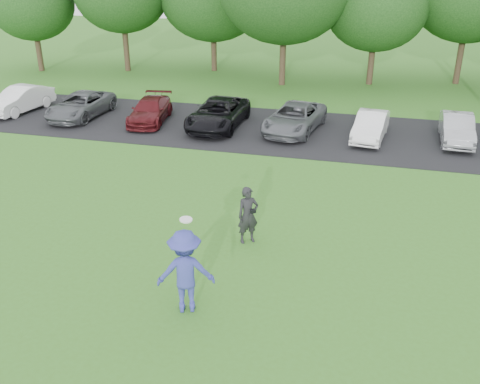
{
  "coord_description": "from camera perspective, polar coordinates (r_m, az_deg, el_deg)",
  "views": [
    {
      "loc": [
        3.25,
        -9.41,
        7.43
      ],
      "look_at": [
        0.0,
        3.5,
        1.3
      ],
      "focal_mm": 40.0,
      "sensor_mm": 36.0,
      "label": 1
    }
  ],
  "objects": [
    {
      "name": "parked_cars",
      "position": [
        23.66,
        3.35,
        7.94
      ],
      "size": [
        28.37,
        4.76,
        1.24
      ],
      "color": "white",
      "rests_on": "parking_lot"
    },
    {
      "name": "frisbee_player",
      "position": [
        11.83,
        -5.84,
        -8.42
      ],
      "size": [
        1.44,
        1.11,
        2.28
      ],
      "color": "#363C9A",
      "rests_on": "ground"
    },
    {
      "name": "ground",
      "position": [
        12.42,
        -4.03,
        -12.08
      ],
      "size": [
        100.0,
        100.0,
        0.0
      ],
      "primitive_type": "plane",
      "color": "#3A7220",
      "rests_on": "ground"
    },
    {
      "name": "camera_bystander",
      "position": [
        14.47,
        0.86,
        -2.49
      ],
      "size": [
        0.71,
        0.65,
        1.62
      ],
      "color": "black",
      "rests_on": "ground"
    },
    {
      "name": "parking_lot",
      "position": [
        23.83,
        5.62,
        6.47
      ],
      "size": [
        32.0,
        6.5,
        0.03
      ],
      "primitive_type": "cube",
      "color": "black",
      "rests_on": "ground"
    }
  ]
}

